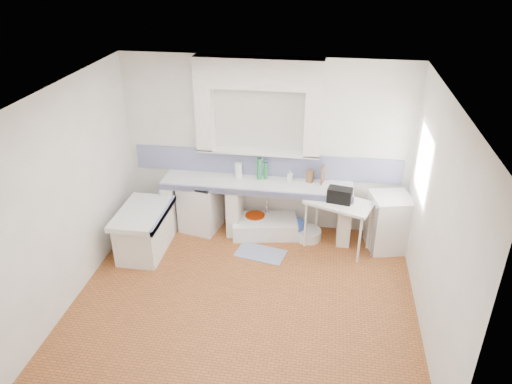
# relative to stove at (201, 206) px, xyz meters

# --- Properties ---
(floor) EXTENTS (4.50, 4.50, 0.00)m
(floor) POSITION_rel_stove_xyz_m (1.02, -1.68, -0.41)
(floor) COLOR #A05527
(floor) RESTS_ON ground
(ceiling) EXTENTS (4.50, 4.50, 0.00)m
(ceiling) POSITION_rel_stove_xyz_m (1.02, -1.68, 2.39)
(ceiling) COLOR white
(ceiling) RESTS_ON ground
(wall_back) EXTENTS (4.50, 0.00, 4.50)m
(wall_back) POSITION_rel_stove_xyz_m (1.02, 0.32, 0.99)
(wall_back) COLOR white
(wall_back) RESTS_ON ground
(wall_front) EXTENTS (4.50, 0.00, 4.50)m
(wall_front) POSITION_rel_stove_xyz_m (1.02, -3.68, 0.99)
(wall_front) COLOR white
(wall_front) RESTS_ON ground
(wall_left) EXTENTS (0.00, 4.50, 4.50)m
(wall_left) POSITION_rel_stove_xyz_m (-1.23, -1.68, 0.99)
(wall_left) COLOR white
(wall_left) RESTS_ON ground
(wall_right) EXTENTS (0.00, 4.50, 4.50)m
(wall_right) POSITION_rel_stove_xyz_m (3.27, -1.68, 0.99)
(wall_right) COLOR white
(wall_right) RESTS_ON ground
(alcove_mass) EXTENTS (1.90, 0.25, 0.45)m
(alcove_mass) POSITION_rel_stove_xyz_m (0.92, 0.20, 2.17)
(alcove_mass) COLOR white
(alcove_mass) RESTS_ON ground
(window_frame) EXTENTS (0.35, 0.86, 1.06)m
(window_frame) POSITION_rel_stove_xyz_m (3.45, -0.48, 1.19)
(window_frame) COLOR #3C2213
(window_frame) RESTS_ON ground
(lace_valance) EXTENTS (0.01, 0.84, 0.24)m
(lace_valance) POSITION_rel_stove_xyz_m (3.30, -0.48, 1.57)
(lace_valance) COLOR white
(lace_valance) RESTS_ON ground
(counter_slab) EXTENTS (3.00, 0.60, 0.08)m
(counter_slab) POSITION_rel_stove_xyz_m (0.92, 0.02, 0.45)
(counter_slab) COLOR white
(counter_slab) RESTS_ON ground
(counter_lip) EXTENTS (3.00, 0.04, 0.10)m
(counter_lip) POSITION_rel_stove_xyz_m (0.92, -0.26, 0.45)
(counter_lip) COLOR navy
(counter_lip) RESTS_ON ground
(counter_pier_left) EXTENTS (0.20, 0.55, 0.82)m
(counter_pier_left) POSITION_rel_stove_xyz_m (-0.48, 0.02, 0.00)
(counter_pier_left) COLOR white
(counter_pier_left) RESTS_ON ground
(counter_pier_mid) EXTENTS (0.20, 0.55, 0.82)m
(counter_pier_mid) POSITION_rel_stove_xyz_m (0.57, 0.02, 0.00)
(counter_pier_mid) COLOR white
(counter_pier_mid) RESTS_ON ground
(counter_pier_right) EXTENTS (0.20, 0.55, 0.82)m
(counter_pier_right) POSITION_rel_stove_xyz_m (2.32, 0.02, 0.00)
(counter_pier_right) COLOR white
(counter_pier_right) RESTS_ON ground
(peninsula_top) EXTENTS (0.70, 1.10, 0.08)m
(peninsula_top) POSITION_rel_stove_xyz_m (-0.68, -0.78, 0.25)
(peninsula_top) COLOR white
(peninsula_top) RESTS_ON ground
(peninsula_base) EXTENTS (0.60, 1.00, 0.62)m
(peninsula_base) POSITION_rel_stove_xyz_m (-0.68, -0.78, -0.10)
(peninsula_base) COLOR white
(peninsula_base) RESTS_ON ground
(peninsula_lip) EXTENTS (0.04, 1.10, 0.10)m
(peninsula_lip) POSITION_rel_stove_xyz_m (-0.35, -0.78, 0.25)
(peninsula_lip) COLOR navy
(peninsula_lip) RESTS_ON ground
(backsplash) EXTENTS (4.27, 0.03, 0.40)m
(backsplash) POSITION_rel_stove_xyz_m (1.02, 0.31, 0.69)
(backsplash) COLOR navy
(backsplash) RESTS_ON ground
(stove) EXTENTS (0.68, 0.66, 0.82)m
(stove) POSITION_rel_stove_xyz_m (0.00, 0.00, 0.00)
(stove) COLOR white
(stove) RESTS_ON ground
(sink) EXTENTS (1.11, 0.73, 0.25)m
(sink) POSITION_rel_stove_xyz_m (1.06, -0.02, -0.29)
(sink) COLOR white
(sink) RESTS_ON ground
(side_table) EXTENTS (1.10, 0.85, 0.04)m
(side_table) POSITION_rel_stove_xyz_m (2.22, -0.23, -0.01)
(side_table) COLOR white
(side_table) RESTS_ON ground
(fridge) EXTENTS (0.69, 0.69, 0.89)m
(fridge) POSITION_rel_stove_xyz_m (2.99, -0.11, 0.03)
(fridge) COLOR white
(fridge) RESTS_ON ground
(bucket_red) EXTENTS (0.40, 0.40, 0.29)m
(bucket_red) POSITION_rel_stove_xyz_m (0.89, 0.05, -0.26)
(bucket_red) COLOR #AC2A00
(bucket_red) RESTS_ON ground
(bucket_orange) EXTENTS (0.34, 0.34, 0.25)m
(bucket_orange) POSITION_rel_stove_xyz_m (1.12, -0.07, -0.28)
(bucket_orange) COLOR #C34A18
(bucket_orange) RESTS_ON ground
(bucket_blue) EXTENTS (0.30, 0.30, 0.27)m
(bucket_blue) POSITION_rel_stove_xyz_m (1.56, -0.02, -0.27)
(bucket_blue) COLOR blue
(bucket_blue) RESTS_ON ground
(basin_white) EXTENTS (0.43, 0.43, 0.16)m
(basin_white) POSITION_rel_stove_xyz_m (1.78, -0.07, -0.33)
(basin_white) COLOR white
(basin_white) RESTS_ON ground
(water_bottle_a) EXTENTS (0.08, 0.08, 0.29)m
(water_bottle_a) POSITION_rel_stove_xyz_m (1.08, 0.17, -0.26)
(water_bottle_a) COLOR silver
(water_bottle_a) RESTS_ON ground
(water_bottle_b) EXTENTS (0.09, 0.09, 0.27)m
(water_bottle_b) POSITION_rel_stove_xyz_m (1.22, 0.17, -0.27)
(water_bottle_b) COLOR silver
(water_bottle_b) RESTS_ON ground
(black_bag) EXTENTS (0.39, 0.27, 0.22)m
(black_bag) POSITION_rel_stove_xyz_m (2.21, -0.24, 0.51)
(black_bag) COLOR black
(black_bag) RESTS_ON side_table
(green_bottle_a) EXTENTS (0.09, 0.09, 0.35)m
(green_bottle_a) POSITION_rel_stove_xyz_m (0.95, 0.17, 0.67)
(green_bottle_a) COLOR #227F42
(green_bottle_a) RESTS_ON counter_slab
(green_bottle_b) EXTENTS (0.08, 0.08, 0.28)m
(green_bottle_b) POSITION_rel_stove_xyz_m (1.05, 0.17, 0.63)
(green_bottle_b) COLOR #227F42
(green_bottle_b) RESTS_ON counter_slab
(knife_block) EXTENTS (0.12, 0.11, 0.19)m
(knife_block) POSITION_rel_stove_xyz_m (1.74, 0.17, 0.59)
(knife_block) COLOR #93623A
(knife_block) RESTS_ON counter_slab
(cutting_board) EXTENTS (0.06, 0.20, 0.27)m
(cutting_board) POSITION_rel_stove_xyz_m (1.94, 0.17, 0.63)
(cutting_board) COLOR #93623A
(cutting_board) RESTS_ON counter_slab
(paper_towel) EXTENTS (0.15, 0.15, 0.24)m
(paper_towel) POSITION_rel_stove_xyz_m (0.61, 0.17, 0.61)
(paper_towel) COLOR white
(paper_towel) RESTS_ON counter_slab
(soap_bottle) EXTENTS (0.08, 0.09, 0.18)m
(soap_bottle) POSITION_rel_stove_xyz_m (1.43, 0.16, 0.58)
(soap_bottle) COLOR white
(soap_bottle) RESTS_ON counter_slab
(rug) EXTENTS (0.81, 0.57, 0.01)m
(rug) POSITION_rel_stove_xyz_m (1.08, -0.60, -0.40)
(rug) COLOR #384A7F
(rug) RESTS_ON ground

